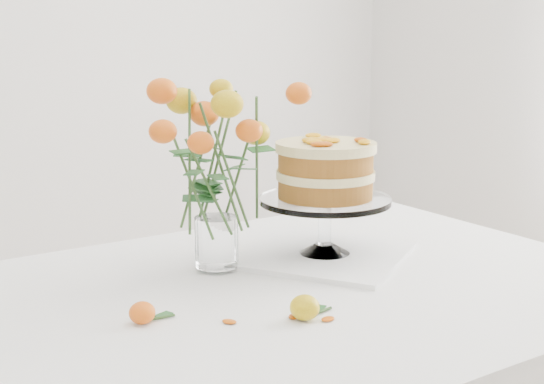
{
  "coord_description": "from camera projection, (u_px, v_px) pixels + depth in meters",
  "views": [
    {
      "loc": [
        -0.7,
        -1.1,
        1.22
      ],
      "look_at": [
        0.12,
        0.13,
        0.91
      ],
      "focal_mm": 50.0,
      "sensor_mm": 36.0,
      "label": 1
    }
  ],
  "objects": [
    {
      "name": "loose_rose_near",
      "position": [
        305.0,
        308.0,
        1.24
      ],
      "size": [
        0.09,
        0.05,
        0.04
      ],
      "rotation": [
        0.0,
        0.0,
        0.17
      ],
      "color": "gold",
      "rests_on": "table"
    },
    {
      "name": "rose_vase",
      "position": [
        215.0,
        144.0,
        1.45
      ],
      "size": [
        0.29,
        0.29,
        0.43
      ],
      "rotation": [
        0.0,
        0.0,
        0.05
      ],
      "color": "white",
      "rests_on": "table"
    },
    {
      "name": "table",
      "position": [
        258.0,
        334.0,
        1.39
      ],
      "size": [
        1.43,
        0.93,
        0.76
      ],
      "color": "tan",
      "rests_on": "ground"
    },
    {
      "name": "stray_petal_a",
      "position": [
        229.0,
        322.0,
        1.23
      ],
      "size": [
        0.03,
        0.02,
        0.0
      ],
      "primitive_type": "ellipsoid",
      "color": "#FBA90F",
      "rests_on": "table"
    },
    {
      "name": "napkin",
      "position": [
        324.0,
        255.0,
        1.58
      ],
      "size": [
        0.44,
        0.44,
        0.01
      ],
      "primitive_type": "cube",
      "rotation": [
        0.0,
        0.0,
        0.56
      ],
      "color": "white",
      "rests_on": "table"
    },
    {
      "name": "stray_petal_b",
      "position": [
        294.0,
        317.0,
        1.25
      ],
      "size": [
        0.03,
        0.02,
        0.0
      ],
      "primitive_type": "ellipsoid",
      "color": "#FBA90F",
      "rests_on": "table"
    },
    {
      "name": "loose_rose_far",
      "position": [
        142.0,
        313.0,
        1.22
      ],
      "size": [
        0.08,
        0.04,
        0.04
      ],
      "rotation": [
        0.0,
        0.0,
        -0.08
      ],
      "color": "#E0620A",
      "rests_on": "table"
    },
    {
      "name": "stray_petal_c",
      "position": [
        328.0,
        319.0,
        1.24
      ],
      "size": [
        0.03,
        0.02,
        0.0
      ],
      "primitive_type": "ellipsoid",
      "color": "#FBA90F",
      "rests_on": "table"
    },
    {
      "name": "cake_stand",
      "position": [
        325.0,
        176.0,
        1.55
      ],
      "size": [
        0.27,
        0.27,
        0.24
      ],
      "rotation": [
        0.0,
        0.0,
        -0.23
      ],
      "color": "white",
      "rests_on": "napkin"
    }
  ]
}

